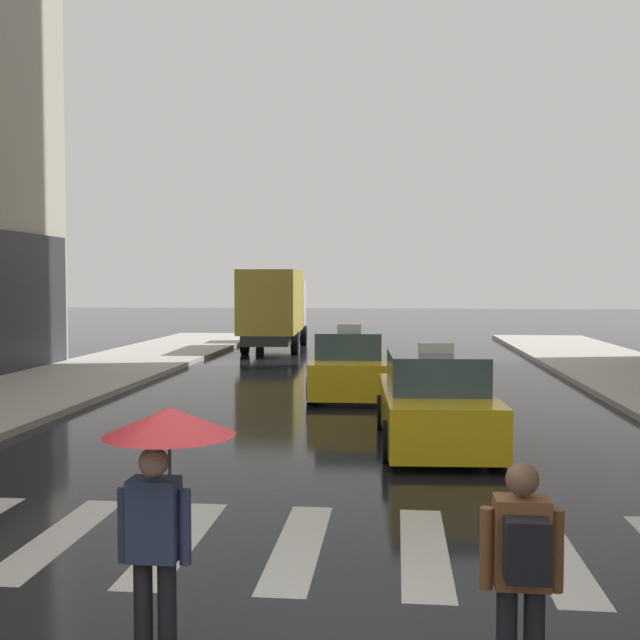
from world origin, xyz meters
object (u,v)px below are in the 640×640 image
(taxi_second, at_px, (349,366))
(pedestrian_with_backpack, at_px, (522,566))
(pedestrian_with_umbrella, at_px, (164,466))
(box_truck, at_px, (274,307))
(taxi_lead, at_px, (435,403))

(taxi_second, distance_m, pedestrian_with_backpack, 14.31)
(pedestrian_with_umbrella, bearing_deg, taxi_second, 88.00)
(taxi_second, distance_m, pedestrian_with_umbrella, 13.93)
(pedestrian_with_umbrella, bearing_deg, box_truck, 97.45)
(pedestrian_with_backpack, bearing_deg, taxi_second, 98.13)
(taxi_lead, height_order, taxi_second, same)
(taxi_second, bearing_deg, box_truck, 107.81)
(taxi_lead, bearing_deg, box_truck, 107.82)
(taxi_lead, relative_size, pedestrian_with_umbrella, 2.38)
(taxi_lead, height_order, pedestrian_with_backpack, taxi_lead)
(taxi_lead, bearing_deg, taxi_second, 107.85)
(pedestrian_with_umbrella, bearing_deg, taxi_lead, 73.79)
(pedestrian_with_umbrella, xyz_separation_m, pedestrian_with_backpack, (2.51, -0.27, -0.54))
(taxi_lead, bearing_deg, pedestrian_with_umbrella, -106.21)
(taxi_lead, distance_m, pedestrian_with_backpack, 8.37)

